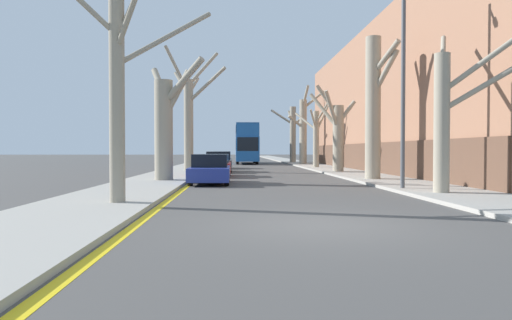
{
  "coord_description": "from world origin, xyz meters",
  "views": [
    {
      "loc": [
        -1.8,
        -9.27,
        1.54
      ],
      "look_at": [
        0.4,
        37.64,
        0.52
      ],
      "focal_mm": 32.0,
      "sensor_mm": 36.0,
      "label": 1
    }
  ],
  "objects_px": {
    "parked_car_1": "(215,166)",
    "street_tree_right_3": "(316,136)",
    "double_decker_bus": "(246,142)",
    "street_tree_right_2": "(337,133)",
    "parked_car_3": "(221,160)",
    "street_tree_right_4": "(304,129)",
    "street_tree_left_0": "(120,73)",
    "street_tree_right_0": "(448,113)",
    "lamp_post": "(401,70)",
    "street_tree_right_1": "(374,105)",
    "street_tree_right_5": "(292,133)",
    "street_tree_left_2": "(190,115)",
    "street_tree_left_1": "(165,124)",
    "parked_car_0": "(210,170)",
    "parked_car_2": "(219,162)"
  },
  "relations": [
    {
      "from": "street_tree_right_0",
      "to": "lamp_post",
      "type": "bearing_deg",
      "value": 117.86
    },
    {
      "from": "street_tree_left_0",
      "to": "street_tree_right_2",
      "type": "xyz_separation_m",
      "value": [
        9.92,
        17.6,
        -0.92
      ]
    },
    {
      "from": "street_tree_right_0",
      "to": "street_tree_right_1",
      "type": "xyz_separation_m",
      "value": [
        -0.26,
        7.31,
        1.0
      ]
    },
    {
      "from": "street_tree_right_5",
      "to": "parked_car_0",
      "type": "bearing_deg",
      "value": -103.73
    },
    {
      "from": "parked_car_0",
      "to": "parked_car_3",
      "type": "distance_m",
      "value": 17.36
    },
    {
      "from": "street_tree_right_3",
      "to": "parked_car_0",
      "type": "bearing_deg",
      "value": -115.04
    },
    {
      "from": "street_tree_left_2",
      "to": "street_tree_right_3",
      "type": "distance_m",
      "value": 11.45
    },
    {
      "from": "street_tree_right_0",
      "to": "street_tree_right_1",
      "type": "bearing_deg",
      "value": 92.05
    },
    {
      "from": "street_tree_right_1",
      "to": "street_tree_right_5",
      "type": "height_order",
      "value": "street_tree_right_1"
    },
    {
      "from": "parked_car_3",
      "to": "street_tree_left_1",
      "type": "bearing_deg",
      "value": -97.57
    },
    {
      "from": "street_tree_right_3",
      "to": "street_tree_left_0",
      "type": "bearing_deg",
      "value": -111.32
    },
    {
      "from": "parked_car_3",
      "to": "street_tree_right_1",
      "type": "bearing_deg",
      "value": -63.5
    },
    {
      "from": "street_tree_left_2",
      "to": "street_tree_right_2",
      "type": "relative_size",
      "value": 1.5
    },
    {
      "from": "double_decker_bus",
      "to": "street_tree_right_2",
      "type": "bearing_deg",
      "value": -76.19
    },
    {
      "from": "street_tree_right_4",
      "to": "parked_car_2",
      "type": "distance_m",
      "value": 16.35
    },
    {
      "from": "street_tree_right_1",
      "to": "parked_car_2",
      "type": "xyz_separation_m",
      "value": [
        -8.01,
        9.89,
        -3.1
      ]
    },
    {
      "from": "street_tree_left_2",
      "to": "street_tree_right_4",
      "type": "relative_size",
      "value": 1.1
    },
    {
      "from": "street_tree_right_4",
      "to": "parked_car_3",
      "type": "height_order",
      "value": "street_tree_right_4"
    },
    {
      "from": "parked_car_2",
      "to": "street_tree_left_1",
      "type": "bearing_deg",
      "value": -102.03
    },
    {
      "from": "street_tree_right_1",
      "to": "street_tree_right_3",
      "type": "relative_size",
      "value": 1.3
    },
    {
      "from": "parked_car_0",
      "to": "parked_car_1",
      "type": "bearing_deg",
      "value": 90.0
    },
    {
      "from": "street_tree_right_1",
      "to": "street_tree_left_1",
      "type": "bearing_deg",
      "value": -178.07
    },
    {
      "from": "parked_car_1",
      "to": "parked_car_2",
      "type": "relative_size",
      "value": 0.87
    },
    {
      "from": "parked_car_0",
      "to": "parked_car_3",
      "type": "bearing_deg",
      "value": 90.0
    },
    {
      "from": "street_tree_right_1",
      "to": "street_tree_right_2",
      "type": "bearing_deg",
      "value": 90.56
    },
    {
      "from": "street_tree_left_2",
      "to": "street_tree_right_5",
      "type": "relative_size",
      "value": 1.33
    },
    {
      "from": "street_tree_left_2",
      "to": "street_tree_right_4",
      "type": "height_order",
      "value": "street_tree_left_2"
    },
    {
      "from": "street_tree_left_0",
      "to": "parked_car_2",
      "type": "height_order",
      "value": "street_tree_left_0"
    },
    {
      "from": "street_tree_left_1",
      "to": "parked_car_2",
      "type": "relative_size",
      "value": 1.26
    },
    {
      "from": "street_tree_left_2",
      "to": "parked_car_1",
      "type": "xyz_separation_m",
      "value": [
        2.07,
        -5.95,
        -3.42
      ]
    },
    {
      "from": "parked_car_0",
      "to": "street_tree_right_2",
      "type": "bearing_deg",
      "value": 49.14
    },
    {
      "from": "lamp_post",
      "to": "street_tree_right_3",
      "type": "bearing_deg",
      "value": 88.31
    },
    {
      "from": "street_tree_left_2",
      "to": "street_tree_right_5",
      "type": "xyz_separation_m",
      "value": [
        10.01,
        20.9,
        -0.49
      ]
    },
    {
      "from": "street_tree_right_0",
      "to": "parked_car_3",
      "type": "bearing_deg",
      "value": 109.49
    },
    {
      "from": "double_decker_bus",
      "to": "street_tree_left_2",
      "type": "bearing_deg",
      "value": -102.99
    },
    {
      "from": "street_tree_left_0",
      "to": "parked_car_0",
      "type": "distance_m",
      "value": 9.16
    },
    {
      "from": "street_tree_right_0",
      "to": "parked_car_1",
      "type": "bearing_deg",
      "value": 125.33
    },
    {
      "from": "lamp_post",
      "to": "double_decker_bus",
      "type": "bearing_deg",
      "value": 97.74
    },
    {
      "from": "street_tree_left_0",
      "to": "lamp_post",
      "type": "bearing_deg",
      "value": 24.38
    },
    {
      "from": "street_tree_left_2",
      "to": "double_decker_bus",
      "type": "height_order",
      "value": "street_tree_left_2"
    },
    {
      "from": "street_tree_right_1",
      "to": "street_tree_right_0",
      "type": "bearing_deg",
      "value": -87.95
    },
    {
      "from": "street_tree_right_2",
      "to": "parked_car_3",
      "type": "relative_size",
      "value": 1.5
    },
    {
      "from": "street_tree_right_5",
      "to": "street_tree_left_2",
      "type": "bearing_deg",
      "value": -115.6
    },
    {
      "from": "street_tree_right_4",
      "to": "street_tree_left_0",
      "type": "bearing_deg",
      "value": -106.82
    },
    {
      "from": "parked_car_0",
      "to": "parked_car_1",
      "type": "xyz_separation_m",
      "value": [
        0.0,
        5.65,
        -0.02
      ]
    },
    {
      "from": "street_tree_right_3",
      "to": "parked_car_2",
      "type": "bearing_deg",
      "value": -143.79
    },
    {
      "from": "street_tree_left_1",
      "to": "street_tree_right_1",
      "type": "distance_m",
      "value": 10.25
    },
    {
      "from": "street_tree_left_1",
      "to": "double_decker_bus",
      "type": "relative_size",
      "value": 0.53
    },
    {
      "from": "parked_car_1",
      "to": "street_tree_right_3",
      "type": "bearing_deg",
      "value": 55.0
    },
    {
      "from": "street_tree_right_2",
      "to": "parked_car_3",
      "type": "height_order",
      "value": "street_tree_right_2"
    }
  ]
}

